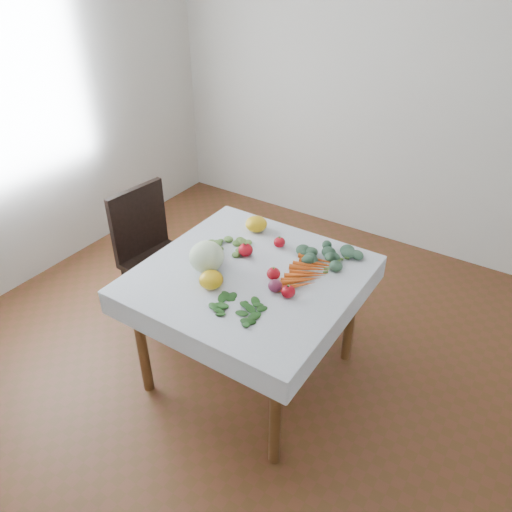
{
  "coord_description": "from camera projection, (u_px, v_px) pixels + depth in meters",
  "views": [
    {
      "loc": [
        1.23,
        -1.82,
        2.32
      ],
      "look_at": [
        -0.01,
        0.08,
        0.82
      ],
      "focal_mm": 35.0,
      "sensor_mm": 36.0,
      "label": 1
    }
  ],
  "objects": [
    {
      "name": "tomatillo_cluster",
      "position": [
        213.0,
        254.0,
        2.8
      ],
      "size": [
        0.1,
        0.12,
        0.05
      ],
      "color": "#C8DD7F",
      "rests_on": "tablecloth"
    },
    {
      "name": "basil_bunch",
      "position": [
        236.0,
        309.0,
        2.43
      ],
      "size": [
        0.29,
        0.21,
        0.01
      ],
      "color": "#184E19",
      "rests_on": "tablecloth"
    },
    {
      "name": "chair",
      "position": [
        152.0,
        248.0,
        3.3
      ],
      "size": [
        0.47,
        0.47,
        0.94
      ],
      "color": "black",
      "rests_on": "ground"
    },
    {
      "name": "table",
      "position": [
        250.0,
        288.0,
        2.75
      ],
      "size": [
        1.0,
        1.0,
        0.75
      ],
      "color": "brown",
      "rests_on": "ground"
    },
    {
      "name": "back_wall",
      "position": [
        396.0,
        80.0,
        3.76
      ],
      "size": [
        4.0,
        0.04,
        2.7
      ],
      "primitive_type": "cube",
      "color": "silver",
      "rests_on": "ground"
    },
    {
      "name": "tomato_d",
      "position": [
        273.0,
        274.0,
        2.63
      ],
      "size": [
        0.08,
        0.08,
        0.06
      ],
      "primitive_type": "ellipsoid",
      "rotation": [
        0.0,
        0.0,
        0.03
      ],
      "color": "#AD0B17",
      "rests_on": "tablecloth"
    },
    {
      "name": "heirloom_back",
      "position": [
        256.0,
        224.0,
        3.04
      ],
      "size": [
        0.17,
        0.17,
        0.09
      ],
      "primitive_type": "ellipsoid",
      "rotation": [
        0.0,
        0.0,
        0.34
      ],
      "color": "#F1A619",
      "rests_on": "tablecloth"
    },
    {
      "name": "onion_a",
      "position": [
        215.0,
        260.0,
        2.73
      ],
      "size": [
        0.09,
        0.09,
        0.07
      ],
      "primitive_type": "ellipsoid",
      "rotation": [
        0.0,
        0.0,
        0.11
      ],
      "color": "#5E1B38",
      "rests_on": "tablecloth"
    },
    {
      "name": "onion_b",
      "position": [
        275.0,
        286.0,
        2.54
      ],
      "size": [
        0.1,
        0.1,
        0.06
      ],
      "primitive_type": "ellipsoid",
      "rotation": [
        0.0,
        0.0,
        -0.4
      ],
      "color": "#5E1B38",
      "rests_on": "tablecloth"
    },
    {
      "name": "carrot_bunch",
      "position": [
        308.0,
        272.0,
        2.67
      ],
      "size": [
        0.22,
        0.41,
        0.03
      ],
      "color": "orange",
      "rests_on": "tablecloth"
    },
    {
      "name": "tablecloth",
      "position": [
        250.0,
        273.0,
        2.69
      ],
      "size": [
        1.12,
        1.12,
        0.01
      ],
      "primitive_type": "cube",
      "color": "white",
      "rests_on": "table"
    },
    {
      "name": "cabbage",
      "position": [
        207.0,
        257.0,
        2.67
      ],
      "size": [
        0.25,
        0.25,
        0.17
      ],
      "primitive_type": "ellipsoid",
      "rotation": [
        0.0,
        0.0,
        -0.44
      ],
      "color": "silver",
      "rests_on": "tablecloth"
    },
    {
      "name": "heirloom_front",
      "position": [
        211.0,
        280.0,
        2.57
      ],
      "size": [
        0.14,
        0.14,
        0.09
      ],
      "primitive_type": "ellipsoid",
      "rotation": [
        0.0,
        0.0,
        -0.11
      ],
      "color": "#F1A619",
      "rests_on": "tablecloth"
    },
    {
      "name": "ground",
      "position": [
        250.0,
        372.0,
        3.11
      ],
      "size": [
        4.0,
        4.0,
        0.0
      ],
      "primitive_type": "plane",
      "color": "brown"
    },
    {
      "name": "tomato_a",
      "position": [
        279.0,
        242.0,
        2.9
      ],
      "size": [
        0.08,
        0.08,
        0.06
      ],
      "primitive_type": "ellipsoid",
      "rotation": [
        0.0,
        0.0,
        -0.22
      ],
      "color": "#AD0B17",
      "rests_on": "tablecloth"
    },
    {
      "name": "tomato_b",
      "position": [
        288.0,
        292.0,
        2.5
      ],
      "size": [
        0.08,
        0.08,
        0.06
      ],
      "primitive_type": "ellipsoid",
      "rotation": [
        0.0,
        0.0,
        0.12
      ],
      "color": "#AD0B17",
      "rests_on": "tablecloth"
    },
    {
      "name": "tomato_c",
      "position": [
        246.0,
        250.0,
        2.82
      ],
      "size": [
        0.1,
        0.1,
        0.07
      ],
      "primitive_type": "ellipsoid",
      "rotation": [
        0.0,
        0.0,
        0.29
      ],
      "color": "#AD0B17",
      "rests_on": "tablecloth"
    },
    {
      "name": "kale_bunch",
      "position": [
        322.0,
        256.0,
        2.79
      ],
      "size": [
        0.33,
        0.3,
        0.04
      ],
      "color": "#335440",
      "rests_on": "tablecloth"
    },
    {
      "name": "dill_bunch",
      "position": [
        229.0,
        243.0,
        2.92
      ],
      "size": [
        0.22,
        0.19,
        0.02
      ],
      "color": "#5A813B",
      "rests_on": "tablecloth"
    }
  ]
}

